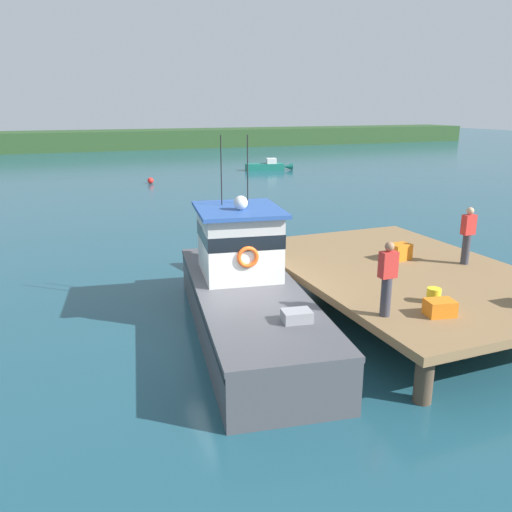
{
  "coord_description": "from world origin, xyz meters",
  "views": [
    {
      "loc": [
        -4.07,
        -11.12,
        5.5
      ],
      "look_at": [
        1.2,
        2.03,
        1.4
      ],
      "focal_mm": 36.34,
      "sensor_mm": 36.0,
      "label": 1
    }
  ],
  "objects_px": {
    "crate_single_by_cleat": "(440,308)",
    "mooring_buoy_outer": "(151,181)",
    "deckhand_by_the_boat": "(387,277)",
    "moored_boat_mid_harbor": "(268,166)",
    "crate_single_far": "(400,252)",
    "deckhand_further_back": "(468,234)",
    "bait_bucket": "(434,295)",
    "main_fishing_boat": "(244,289)"
  },
  "relations": [
    {
      "from": "crate_single_by_cleat",
      "to": "mooring_buoy_outer",
      "type": "bearing_deg",
      "value": 90.86
    },
    {
      "from": "deckhand_by_the_boat",
      "to": "moored_boat_mid_harbor",
      "type": "xyz_separation_m",
      "value": [
        11.95,
        34.3,
        -1.69
      ]
    },
    {
      "from": "deckhand_by_the_boat",
      "to": "crate_single_by_cleat",
      "type": "bearing_deg",
      "value": -21.06
    },
    {
      "from": "crate_single_far",
      "to": "deckhand_further_back",
      "type": "relative_size",
      "value": 0.37
    },
    {
      "from": "deckhand_further_back",
      "to": "moored_boat_mid_harbor",
      "type": "height_order",
      "value": "deckhand_further_back"
    },
    {
      "from": "deckhand_by_the_boat",
      "to": "mooring_buoy_outer",
      "type": "bearing_deg",
      "value": 88.78
    },
    {
      "from": "mooring_buoy_outer",
      "to": "bait_bucket",
      "type": "bearing_deg",
      "value": -88.36
    },
    {
      "from": "crate_single_by_cleat",
      "to": "bait_bucket",
      "type": "height_order",
      "value": "crate_single_by_cleat"
    },
    {
      "from": "moored_boat_mid_harbor",
      "to": "mooring_buoy_outer",
      "type": "relative_size",
      "value": 9.5
    },
    {
      "from": "main_fishing_boat",
      "to": "bait_bucket",
      "type": "distance_m",
      "value": 4.6
    },
    {
      "from": "main_fishing_boat",
      "to": "deckhand_further_back",
      "type": "relative_size",
      "value": 6.11
    },
    {
      "from": "bait_bucket",
      "to": "deckhand_by_the_boat",
      "type": "distance_m",
      "value": 1.66
    },
    {
      "from": "crate_single_far",
      "to": "mooring_buoy_outer",
      "type": "xyz_separation_m",
      "value": [
        -2.28,
        26.56,
        -1.21
      ]
    },
    {
      "from": "main_fishing_boat",
      "to": "bait_bucket",
      "type": "bearing_deg",
      "value": -40.1
    },
    {
      "from": "bait_bucket",
      "to": "deckhand_further_back",
      "type": "distance_m",
      "value": 3.61
    },
    {
      "from": "main_fishing_boat",
      "to": "crate_single_far",
      "type": "height_order",
      "value": "main_fishing_boat"
    },
    {
      "from": "crate_single_by_cleat",
      "to": "bait_bucket",
      "type": "relative_size",
      "value": 1.76
    },
    {
      "from": "moored_boat_mid_harbor",
      "to": "mooring_buoy_outer",
      "type": "bearing_deg",
      "value": -158.99
    },
    {
      "from": "mooring_buoy_outer",
      "to": "crate_single_by_cleat",
      "type": "bearing_deg",
      "value": -89.14
    },
    {
      "from": "main_fishing_boat",
      "to": "deckhand_by_the_boat",
      "type": "bearing_deg",
      "value": -57.79
    },
    {
      "from": "deckhand_further_back",
      "to": "mooring_buoy_outer",
      "type": "height_order",
      "value": "deckhand_further_back"
    },
    {
      "from": "deckhand_further_back",
      "to": "moored_boat_mid_harbor",
      "type": "distance_m",
      "value": 32.9
    },
    {
      "from": "bait_bucket",
      "to": "deckhand_further_back",
      "type": "bearing_deg",
      "value": 36.21
    },
    {
      "from": "crate_single_far",
      "to": "crate_single_by_cleat",
      "type": "height_order",
      "value": "crate_single_far"
    },
    {
      "from": "crate_single_far",
      "to": "moored_boat_mid_harbor",
      "type": "bearing_deg",
      "value": 73.71
    },
    {
      "from": "crate_single_far",
      "to": "crate_single_by_cleat",
      "type": "xyz_separation_m",
      "value": [
        -1.82,
        -3.82,
        -0.06
      ]
    },
    {
      "from": "crate_single_far",
      "to": "crate_single_by_cleat",
      "type": "distance_m",
      "value": 4.23
    },
    {
      "from": "main_fishing_boat",
      "to": "moored_boat_mid_harbor",
      "type": "xyz_separation_m",
      "value": [
        13.96,
        31.11,
        -0.64
      ]
    },
    {
      "from": "bait_bucket",
      "to": "crate_single_far",
      "type": "bearing_deg",
      "value": 65.71
    },
    {
      "from": "crate_single_far",
      "to": "deckhand_by_the_boat",
      "type": "xyz_separation_m",
      "value": [
        -2.92,
        -3.4,
        0.63
      ]
    },
    {
      "from": "main_fishing_boat",
      "to": "crate_single_far",
      "type": "relative_size",
      "value": 16.61
    },
    {
      "from": "bait_bucket",
      "to": "moored_boat_mid_harbor",
      "type": "height_order",
      "value": "bait_bucket"
    },
    {
      "from": "bait_bucket",
      "to": "mooring_buoy_outer",
      "type": "bearing_deg",
      "value": 91.64
    },
    {
      "from": "deckhand_further_back",
      "to": "deckhand_by_the_boat",
      "type": "bearing_deg",
      "value": -151.78
    },
    {
      "from": "deckhand_further_back",
      "to": "main_fishing_boat",
      "type": "bearing_deg",
      "value": 172.31
    },
    {
      "from": "crate_single_by_cleat",
      "to": "deckhand_by_the_boat",
      "type": "bearing_deg",
      "value": 158.94
    },
    {
      "from": "deckhand_by_the_boat",
      "to": "deckhand_further_back",
      "type": "distance_m",
      "value": 4.94
    },
    {
      "from": "deckhand_by_the_boat",
      "to": "main_fishing_boat",
      "type": "bearing_deg",
      "value": 122.21
    },
    {
      "from": "main_fishing_boat",
      "to": "mooring_buoy_outer",
      "type": "height_order",
      "value": "main_fishing_boat"
    },
    {
      "from": "main_fishing_boat",
      "to": "moored_boat_mid_harbor",
      "type": "relative_size",
      "value": 2.32
    },
    {
      "from": "crate_single_far",
      "to": "deckhand_by_the_boat",
      "type": "relative_size",
      "value": 0.37
    },
    {
      "from": "bait_bucket",
      "to": "deckhand_by_the_boat",
      "type": "bearing_deg",
      "value": -170.78
    }
  ]
}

